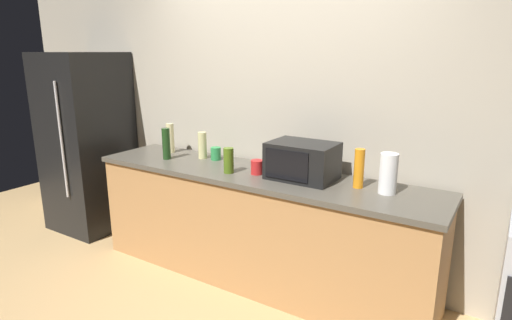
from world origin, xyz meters
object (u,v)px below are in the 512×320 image
object	(u,v)px
microwave	(302,161)
mug_red	(257,167)
paper_towel_roll	(388,174)
bottle_hand_soap	(170,138)
bottle_vinegar	(202,145)
bottle_wine	(166,144)
mug_green	(216,154)
bottle_dish_soap	(359,168)
bottle_olive_oil	(229,160)
refrigerator	(87,143)

from	to	relation	value
microwave	mug_red	distance (m)	0.36
paper_towel_roll	bottle_hand_soap	xyz separation A→B (m)	(-2.01, 0.09, -0.00)
paper_towel_roll	bottle_vinegar	xyz separation A→B (m)	(-1.62, 0.08, -0.02)
bottle_wine	mug_green	distance (m)	0.44
microwave	bottle_dish_soap	size ratio (longest dim) A/B	1.77
bottle_wine	bottle_dish_soap	distance (m)	1.67
bottle_hand_soap	bottle_wine	size ratio (longest dim) A/B	1.00
bottle_dish_soap	mug_green	world-z (taller)	bottle_dish_soap
paper_towel_roll	bottle_vinegar	world-z (taller)	paper_towel_roll
bottle_olive_oil	mug_green	bearing A→B (deg)	141.19
mug_red	mug_green	xyz separation A→B (m)	(-0.53, 0.18, 0.00)
microwave	bottle_vinegar	world-z (taller)	microwave
bottle_hand_soap	paper_towel_roll	bearing A→B (deg)	-2.59
bottle_wine	mug_green	size ratio (longest dim) A/B	2.46
bottle_olive_oil	paper_towel_roll	bearing A→B (deg)	8.17
bottle_vinegar	mug_green	bearing A→B (deg)	8.21
bottle_olive_oil	mug_green	size ratio (longest dim) A/B	1.79
refrigerator	mug_green	distance (m)	1.55
bottle_wine	paper_towel_roll	bearing A→B (deg)	3.29
bottle_vinegar	bottle_wine	world-z (taller)	bottle_wine
bottle_olive_oil	bottle_vinegar	xyz separation A→B (m)	(-0.46, 0.25, 0.02)
bottle_olive_oil	mug_green	world-z (taller)	bottle_olive_oil
microwave	bottle_olive_oil	world-z (taller)	microwave
bottle_olive_oil	bottle_vinegar	world-z (taller)	bottle_vinegar
paper_towel_roll	bottle_olive_oil	size ratio (longest dim) A/B	1.38
microwave	paper_towel_roll	distance (m)	0.62
microwave	paper_towel_roll	bearing A→B (deg)	0.20
bottle_wine	refrigerator	bearing A→B (deg)	177.19
refrigerator	bottle_vinegar	size ratio (longest dim) A/B	7.78
bottle_hand_soap	bottle_wine	distance (m)	0.24
microwave	mug_red	xyz separation A→B (m)	(-0.34, -0.08, -0.08)
bottle_olive_oil	bottle_dish_soap	size ratio (longest dim) A/B	0.72
bottle_vinegar	bottle_dish_soap	xyz separation A→B (m)	(1.42, -0.06, 0.02)
bottle_dish_soap	mug_green	xyz separation A→B (m)	(-1.29, 0.08, -0.08)
bottle_vinegar	mug_red	world-z (taller)	bottle_vinegar
bottle_hand_soap	bottle_dish_soap	world-z (taller)	bottle_dish_soap
bottle_hand_soap	mug_red	xyz separation A→B (m)	(1.05, -0.17, -0.08)
mug_red	mug_green	bearing A→B (deg)	161.67
bottle_dish_soap	mug_green	distance (m)	1.30
refrigerator	bottle_wine	bearing A→B (deg)	-2.81
bottle_vinegar	bottle_wine	xyz separation A→B (m)	(-0.25, -0.19, 0.02)
microwave	bottle_hand_soap	size ratio (longest dim) A/B	1.78
refrigerator	microwave	bearing A→B (deg)	1.14
mug_green	mug_red	bearing A→B (deg)	-18.33
bottle_hand_soap	bottle_dish_soap	distance (m)	1.81
bottle_vinegar	mug_green	world-z (taller)	bottle_vinegar
microwave	bottle_olive_oil	size ratio (longest dim) A/B	2.45
microwave	mug_green	distance (m)	0.88
bottle_olive_oil	mug_green	distance (m)	0.42
microwave	mug_red	bearing A→B (deg)	-167.43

